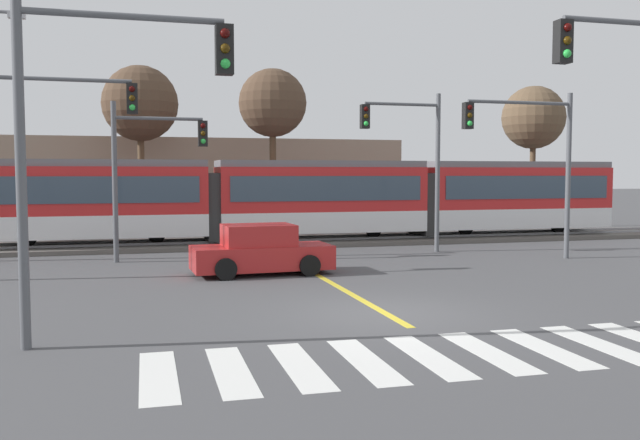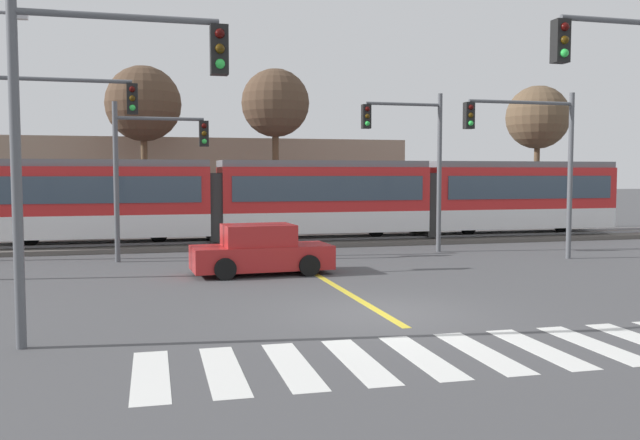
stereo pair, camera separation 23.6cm
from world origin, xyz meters
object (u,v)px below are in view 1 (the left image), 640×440
(traffic_light_far_right, at_px, (413,149))
(traffic_light_far_left, at_px, (148,159))
(traffic_light_mid_left, at_px, (40,137))
(traffic_light_mid_right, at_px, (533,148))
(bare_tree_far_east, at_px, (534,118))
(bare_tree_west, at_px, (140,104))
(sedan_crossing, at_px, (261,251))
(traffic_light_near_left, at_px, (95,113))
(light_rail_tram, at_px, (321,197))
(bare_tree_east, at_px, (273,104))

(traffic_light_far_right, height_order, traffic_light_far_left, traffic_light_far_right)
(traffic_light_mid_left, bearing_deg, traffic_light_far_left, 46.19)
(traffic_light_mid_right, xyz_separation_m, bare_tree_far_east, (8.28, 12.97, 2.21))
(traffic_light_mid_right, bearing_deg, bare_tree_west, 136.41)
(sedan_crossing, bearing_deg, traffic_light_mid_right, 5.39)
(traffic_light_far_left, bearing_deg, traffic_light_far_right, 0.52)
(traffic_light_near_left, bearing_deg, traffic_light_far_right, 47.01)
(light_rail_tram, relative_size, sedan_crossing, 6.54)
(traffic_light_far_right, bearing_deg, bare_tree_west, 136.66)
(traffic_light_far_right, bearing_deg, bare_tree_east, 115.76)
(traffic_light_mid_right, distance_m, traffic_light_far_left, 13.46)
(bare_tree_east, distance_m, bare_tree_far_east, 15.49)
(bare_tree_east, bearing_deg, traffic_light_mid_right, -57.60)
(sedan_crossing, bearing_deg, light_rail_tram, 63.71)
(traffic_light_far_right, height_order, traffic_light_mid_right, traffic_light_far_right)
(traffic_light_mid_right, bearing_deg, traffic_light_far_left, 166.84)
(traffic_light_near_left, xyz_separation_m, traffic_light_mid_right, (14.17, 8.59, -0.15))
(traffic_light_far_right, height_order, bare_tree_far_east, bare_tree_far_east)
(traffic_light_near_left, height_order, bare_tree_west, bare_tree_west)
(traffic_light_mid_right, distance_m, bare_tree_far_east, 15.54)
(traffic_light_far_left, xyz_separation_m, bare_tree_east, (5.99, 8.14, 2.82))
(light_rail_tram, xyz_separation_m, sedan_crossing, (-4.15, -8.41, -1.35))
(light_rail_tram, height_order, bare_tree_far_east, bare_tree_far_east)
(traffic_light_far_left, xyz_separation_m, bare_tree_far_east, (21.37, 9.91, 2.60))
(sedan_crossing, height_order, bare_tree_east, bare_tree_east)
(light_rail_tram, xyz_separation_m, traffic_light_far_right, (2.50, -4.33, 1.97))
(traffic_light_mid_left, distance_m, bare_tree_far_east, 27.79)
(traffic_light_near_left, height_order, bare_tree_far_east, bare_tree_far_east)
(light_rail_tram, height_order, traffic_light_mid_left, traffic_light_mid_left)
(light_rail_tram, distance_m, traffic_light_mid_right, 9.61)
(light_rail_tram, bearing_deg, traffic_light_near_left, -117.73)
(sedan_crossing, height_order, traffic_light_mid_left, traffic_light_mid_left)
(traffic_light_mid_left, distance_m, traffic_light_mid_right, 16.15)
(bare_tree_east, bearing_deg, light_rail_tram, -69.58)
(traffic_light_near_left, height_order, traffic_light_mid_right, traffic_light_near_left)
(traffic_light_mid_left, xyz_separation_m, traffic_light_mid_right, (16.15, 0.12, -0.15))
(traffic_light_mid_left, height_order, bare_tree_east, bare_tree_east)
(traffic_light_near_left, distance_m, bare_tree_east, 21.14)
(light_rail_tram, height_order, traffic_light_mid_right, traffic_light_mid_right)
(traffic_light_far_left, bearing_deg, traffic_light_mid_right, -13.16)
(traffic_light_near_left, relative_size, bare_tree_far_east, 0.78)
(light_rail_tram, bearing_deg, traffic_light_far_right, -59.99)
(traffic_light_far_right, bearing_deg, traffic_light_mid_left, -165.79)
(traffic_light_near_left, relative_size, bare_tree_east, 0.77)
(traffic_light_far_right, distance_m, traffic_light_near_left, 16.06)
(traffic_light_far_right, relative_size, traffic_light_near_left, 0.99)
(traffic_light_far_right, xyz_separation_m, bare_tree_east, (-3.89, 8.05, 2.38))
(traffic_light_far_left, distance_m, bare_tree_east, 10.49)
(bare_tree_west, bearing_deg, traffic_light_near_left, -92.42)
(light_rail_tram, distance_m, traffic_light_near_left, 18.28)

